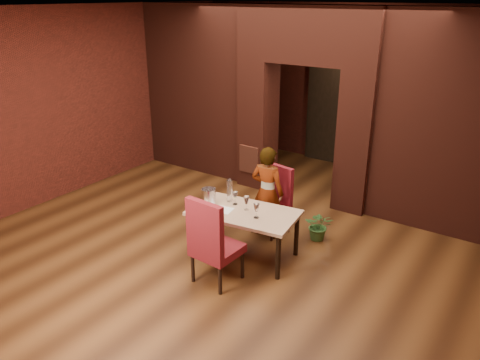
% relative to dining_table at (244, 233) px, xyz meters
% --- Properties ---
extents(floor, '(8.00, 8.00, 0.00)m').
position_rel_dining_table_xyz_m(floor, '(-0.33, 0.34, -0.33)').
color(floor, '#4D2B13').
rests_on(floor, ground).
extents(ceiling, '(7.00, 8.00, 0.04)m').
position_rel_dining_table_xyz_m(ceiling, '(-0.33, 0.34, 2.87)').
color(ceiling, silver).
rests_on(ceiling, ground).
extents(wall_back, '(7.00, 0.04, 3.20)m').
position_rel_dining_table_xyz_m(wall_back, '(-0.33, 4.34, 1.27)').
color(wall_back, maroon).
rests_on(wall_back, ground).
extents(wall_left, '(0.04, 8.00, 3.20)m').
position_rel_dining_table_xyz_m(wall_left, '(-3.83, 0.34, 1.27)').
color(wall_left, maroon).
rests_on(wall_left, ground).
extents(pillar_left, '(0.55, 0.55, 2.30)m').
position_rel_dining_table_xyz_m(pillar_left, '(-1.28, 2.34, 0.82)').
color(pillar_left, maroon).
rests_on(pillar_left, ground).
extents(pillar_right, '(0.55, 0.55, 2.30)m').
position_rel_dining_table_xyz_m(pillar_right, '(0.62, 2.34, 0.82)').
color(pillar_right, maroon).
rests_on(pillar_right, ground).
extents(lintel, '(2.45, 0.55, 0.90)m').
position_rel_dining_table_xyz_m(lintel, '(-0.33, 2.34, 2.42)').
color(lintel, maroon).
rests_on(lintel, ground).
extents(wing_wall_left, '(2.28, 0.35, 3.20)m').
position_rel_dining_table_xyz_m(wing_wall_left, '(-2.69, 2.34, 1.27)').
color(wing_wall_left, maroon).
rests_on(wing_wall_left, ground).
extents(wing_wall_right, '(2.28, 0.35, 3.20)m').
position_rel_dining_table_xyz_m(wing_wall_right, '(2.04, 2.34, 1.27)').
color(wing_wall_right, maroon).
rests_on(wing_wall_right, ground).
extents(vent_panel, '(0.40, 0.03, 0.50)m').
position_rel_dining_table_xyz_m(vent_panel, '(-1.28, 2.04, 0.22)').
color(vent_panel, '#98442C').
rests_on(vent_panel, ground).
extents(rear_door, '(0.90, 0.08, 2.10)m').
position_rel_dining_table_xyz_m(rear_door, '(-0.73, 4.28, 0.72)').
color(rear_door, black).
rests_on(rear_door, ground).
extents(rear_door_frame, '(1.02, 0.04, 2.22)m').
position_rel_dining_table_xyz_m(rear_door_frame, '(-0.73, 4.24, 0.72)').
color(rear_door_frame, black).
rests_on(rear_door_frame, ground).
extents(dining_table, '(1.51, 0.99, 0.66)m').
position_rel_dining_table_xyz_m(dining_table, '(0.00, 0.00, 0.00)').
color(dining_table, tan).
rests_on(dining_table, ground).
extents(chair_far, '(0.53, 0.53, 1.01)m').
position_rel_dining_table_xyz_m(chair_far, '(-0.05, 0.78, 0.17)').
color(chair_far, maroon).
rests_on(chair_far, ground).
extents(chair_near, '(0.55, 0.55, 1.15)m').
position_rel_dining_table_xyz_m(chair_near, '(0.07, -0.68, 0.24)').
color(chair_near, maroon).
rests_on(chair_near, ground).
extents(person_seated, '(0.53, 0.37, 1.38)m').
position_rel_dining_table_xyz_m(person_seated, '(-0.05, 0.67, 0.36)').
color(person_seated, white).
rests_on(person_seated, ground).
extents(wine_glass_a, '(0.07, 0.07, 0.18)m').
position_rel_dining_table_xyz_m(wine_glass_a, '(-0.22, 0.12, 0.42)').
color(wine_glass_a, white).
rests_on(wine_glass_a, dining_table).
extents(wine_glass_b, '(0.08, 0.08, 0.20)m').
position_rel_dining_table_xyz_m(wine_glass_b, '(0.01, 0.05, 0.43)').
color(wine_glass_b, white).
rests_on(wine_glass_b, dining_table).
extents(wine_glass_c, '(0.08, 0.08, 0.20)m').
position_rel_dining_table_xyz_m(wine_glass_c, '(0.24, -0.07, 0.43)').
color(wine_glass_c, white).
rests_on(wine_glass_c, dining_table).
extents(tasting_sheet, '(0.33, 0.26, 0.00)m').
position_rel_dining_table_xyz_m(tasting_sheet, '(-0.27, -0.13, 0.33)').
color(tasting_sheet, silver).
rests_on(tasting_sheet, dining_table).
extents(wine_bucket, '(0.19, 0.19, 0.24)m').
position_rel_dining_table_xyz_m(wine_bucket, '(-0.50, -0.11, 0.45)').
color(wine_bucket, silver).
rests_on(wine_bucket, dining_table).
extents(water_bottle, '(0.08, 0.08, 0.33)m').
position_rel_dining_table_xyz_m(water_bottle, '(-0.35, 0.16, 0.50)').
color(water_bottle, white).
rests_on(water_bottle, dining_table).
extents(potted_plant, '(0.50, 0.47, 0.45)m').
position_rel_dining_table_xyz_m(potted_plant, '(0.65, 0.99, -0.11)').
color(potted_plant, '#325F28').
rests_on(potted_plant, ground).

